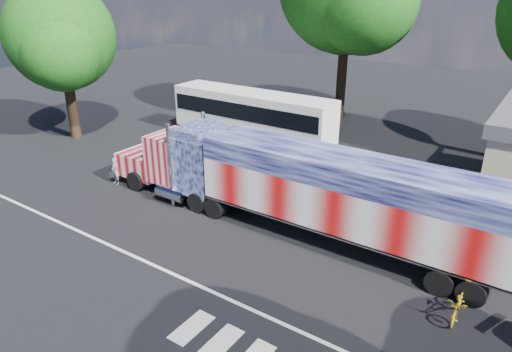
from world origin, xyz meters
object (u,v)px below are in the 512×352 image
Objects in this scene: semi_truck at (294,185)px; bicycle at (458,306)px; woman at (115,171)px; coach_bus at (252,116)px; tree_w_a at (61,37)px.

semi_truck reaches higher than bicycle.
coach_bus is at bearing 83.43° from woman.
woman is 11.35m from tree_w_a.
coach_bus is (-8.55, 9.17, -0.39)m from semi_truck.
bicycle is at bearing -10.00° from tree_w_a.
woman reaches higher than bicycle.
coach_bus reaches higher than woman.
semi_truck is 1.68× the size of coach_bus.
semi_truck is at bearing 163.83° from bicycle.
tree_w_a is at bearing 169.00° from bicycle.
coach_bus is 7.85× the size of woman.
coach_bus is 13.57m from tree_w_a.
woman is at bearing -174.19° from semi_truck.
bicycle is 27.92m from tree_w_a.
woman is 18.05m from bicycle.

